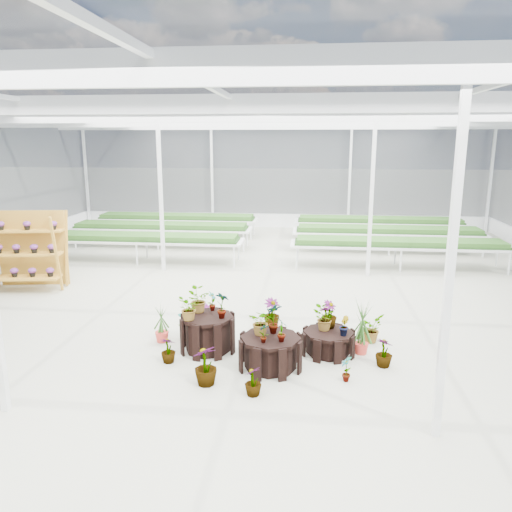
# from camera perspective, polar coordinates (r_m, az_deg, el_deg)

# --- Properties ---
(ground_plane) EXTENTS (24.00, 24.00, 0.00)m
(ground_plane) POSITION_cam_1_polar(r_m,az_deg,el_deg) (10.85, -1.06, -7.37)
(ground_plane) COLOR gray
(ground_plane) RESTS_ON ground
(greenhouse_shell) EXTENTS (18.00, 24.00, 4.50)m
(greenhouse_shell) POSITION_cam_1_polar(r_m,az_deg,el_deg) (10.28, -1.11, 4.47)
(greenhouse_shell) COLOR white
(greenhouse_shell) RESTS_ON ground
(steel_frame) EXTENTS (18.00, 24.00, 4.50)m
(steel_frame) POSITION_cam_1_polar(r_m,az_deg,el_deg) (10.28, -1.11, 4.47)
(steel_frame) COLOR silver
(steel_frame) RESTS_ON ground
(nursery_benches) EXTENTS (16.00, 7.00, 0.84)m
(nursery_benches) POSITION_cam_1_polar(r_m,az_deg,el_deg) (17.66, 1.81, 2.07)
(nursery_benches) COLOR silver
(nursery_benches) RESTS_ON ground
(plinth_tall) EXTENTS (1.18, 1.18, 0.67)m
(plinth_tall) POSITION_cam_1_polar(r_m,az_deg,el_deg) (9.30, -5.52, -8.78)
(plinth_tall) COLOR black
(plinth_tall) RESTS_ON ground
(plinth_mid) EXTENTS (1.35, 1.35, 0.56)m
(plinth_mid) POSITION_cam_1_polar(r_m,az_deg,el_deg) (8.62, 1.66, -10.96)
(plinth_mid) COLOR black
(plinth_mid) RESTS_ON ground
(plinth_low) EXTENTS (1.19, 1.19, 0.42)m
(plinth_low) POSITION_cam_1_polar(r_m,az_deg,el_deg) (9.28, 8.26, -9.75)
(plinth_low) COLOR black
(plinth_low) RESTS_ON ground
(shelf_rack) EXTENTS (2.02, 1.27, 2.01)m
(shelf_rack) POSITION_cam_1_polar(r_m,az_deg,el_deg) (14.11, -24.76, 0.48)
(shelf_rack) COLOR #AA7824
(shelf_rack) RESTS_ON ground
(nursery_plants) EXTENTS (4.50, 3.30, 1.17)m
(nursery_plants) POSITION_cam_1_polar(r_m,az_deg,el_deg) (9.19, 1.59, -7.91)
(nursery_plants) COLOR #28501C
(nursery_plants) RESTS_ON ground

